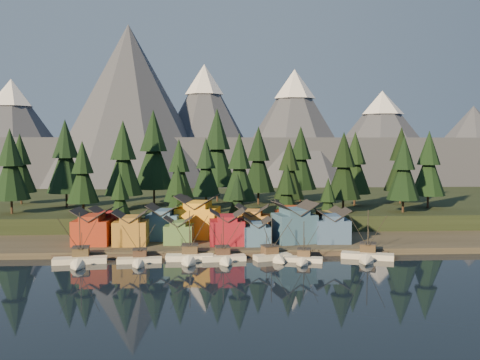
{
  "coord_description": "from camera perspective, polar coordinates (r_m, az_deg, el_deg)",
  "views": [
    {
      "loc": [
        -3.61,
        -110.54,
        27.06
      ],
      "look_at": [
        5.06,
        30.0,
        17.34
      ],
      "focal_mm": 40.0,
      "sensor_mm": 36.0,
      "label": 1
    }
  ],
  "objects": [
    {
      "name": "tree_hill_8",
      "position": [
        183.5,
        1.98,
        1.96
      ],
      "size": [
        11.54,
        11.54,
        26.89
      ],
      "color": "#332319",
      "rests_on": "hillside"
    },
    {
      "name": "house_front_4",
      "position": [
        134.94,
        1.82,
        -5.42
      ],
      "size": [
        6.79,
        7.31,
        6.87
      ],
      "rotation": [
        0.0,
        0.0,
        0.01
      ],
      "color": "#395D86",
      "rests_on": "shore_strip"
    },
    {
      "name": "boat_5",
      "position": [
        123.07,
        6.75,
        -7.85
      ],
      "size": [
        9.3,
        9.73,
        10.31
      ],
      "rotation": [
        0.0,
        0.0,
        -0.26
      ],
      "color": "beige",
      "rests_on": "ground"
    },
    {
      "name": "mountain_ridge",
      "position": [
        324.13,
        -3.64,
        3.76
      ],
      "size": [
        560.0,
        190.0,
        90.0
      ],
      "color": "#474D5C",
      "rests_on": "ground"
    },
    {
      "name": "boat_1",
      "position": [
        123.28,
        -10.71,
        -7.89
      ],
      "size": [
        10.42,
        11.24,
        10.69
      ],
      "rotation": [
        0.0,
        0.0,
        0.07
      ],
      "color": "beige",
      "rests_on": "ground"
    },
    {
      "name": "tree_shore_0",
      "position": [
        153.33,
        -12.67,
        -2.11
      ],
      "size": [
        7.57,
        7.57,
        17.64
      ],
      "color": "#332319",
      "rests_on": "shore_strip"
    },
    {
      "name": "house_back_4",
      "position": [
        145.88,
        5.57,
        -4.08
      ],
      "size": [
        9.71,
        9.37,
        9.98
      ],
      "rotation": [
        0.0,
        0.0,
        -0.07
      ],
      "color": "maroon",
      "rests_on": "shore_strip"
    },
    {
      "name": "house_back_1",
      "position": [
        143.9,
        -8.12,
        -4.34
      ],
      "size": [
        9.31,
        9.4,
        9.36
      ],
      "rotation": [
        0.0,
        0.0,
        -0.13
      ],
      "color": "#395F88",
      "rests_on": "shore_strip"
    },
    {
      "name": "house_front_2",
      "position": [
        137.68,
        -6.52,
        -5.22
      ],
      "size": [
        7.64,
        7.69,
        7.0
      ],
      "rotation": [
        0.0,
        0.0,
        -0.07
      ],
      "color": "#476F3C",
      "rests_on": "shore_strip"
    },
    {
      "name": "house_front_1",
      "position": [
        137.72,
        -11.58,
        -4.91
      ],
      "size": [
        8.42,
        8.09,
        8.66
      ],
      "rotation": [
        0.0,
        0.0,
        -0.01
      ],
      "color": "olive",
      "rests_on": "shore_strip"
    },
    {
      "name": "tree_hill_0",
      "position": [
        172.85,
        -23.27,
        1.28
      ],
      "size": [
        10.99,
        10.99,
        25.6
      ],
      "color": "#332319",
      "rests_on": "hillside"
    },
    {
      "name": "tree_hill_7",
      "position": [
        159.02,
        -0.06,
        1.11
      ],
      "size": [
        10.35,
        10.35,
        24.11
      ],
      "color": "#332319",
      "rests_on": "hillside"
    },
    {
      "name": "tree_hill_1",
      "position": [
        184.54,
        -18.1,
        2.13
      ],
      "size": [
        12.44,
        12.44,
        28.98
      ],
      "color": "#332319",
      "rests_on": "hillside"
    },
    {
      "name": "tree_hill_6",
      "position": [
        175.75,
        -3.65,
        1.16
      ],
      "size": [
        9.84,
        9.84,
        22.92
      ],
      "color": "#332319",
      "rests_on": "hillside"
    },
    {
      "name": "boat_6",
      "position": [
        128.4,
        13.42,
        -7.29
      ],
      "size": [
        12.74,
        13.2,
        12.7
      ],
      "rotation": [
        0.0,
        0.0,
        -0.34
      ],
      "color": "beige",
      "rests_on": "ground"
    },
    {
      "name": "tree_hill_12",
      "position": [
        183.53,
        12.16,
        1.54
      ],
      "size": [
        10.71,
        10.71,
        24.96
      ],
      "color": "#332319",
      "rests_on": "hillside"
    },
    {
      "name": "tree_hill_15",
      "position": [
        192.59,
        -2.46,
        3.14
      ],
      "size": [
        14.42,
        14.42,
        33.6
      ],
      "color": "#332319",
      "rests_on": "hillside"
    },
    {
      "name": "tree_hill_11",
      "position": [
        166.02,
        10.99,
        1.25
      ],
      "size": [
        10.57,
        10.57,
        24.63
      ],
      "color": "#332319",
      "rests_on": "hillside"
    },
    {
      "name": "house_back_3",
      "position": [
        145.23,
        1.35,
        -4.31
      ],
      "size": [
        10.07,
        9.29,
        8.97
      ],
      "rotation": [
        0.0,
        0.0,
        -0.18
      ],
      "color": "#BC7A30",
      "rests_on": "shore_strip"
    },
    {
      "name": "tree_hill_3",
      "position": [
        172.66,
        -12.33,
        2.01
      ],
      "size": [
        12.16,
        12.16,
        28.34
      ],
      "color": "#332319",
      "rests_on": "hillside"
    },
    {
      "name": "shore_strip",
      "position": [
        152.86,
        -2.13,
        -5.97
      ],
      "size": [
        400.0,
        50.0,
        1.5
      ],
      "primitive_type": "cube",
      "color": "#342F25",
      "rests_on": "ground"
    },
    {
      "name": "house_back_2",
      "position": [
        145.68,
        -4.52,
        -3.74
      ],
      "size": [
        12.73,
        12.03,
        11.61
      ],
      "rotation": [
        0.0,
        0.0,
        -0.2
      ],
      "color": "gold",
      "rests_on": "shore_strip"
    },
    {
      "name": "tree_hill_2",
      "position": [
        162.91,
        -16.43,
        0.58
      ],
      "size": [
        9.39,
        9.39,
        21.87
      ],
      "color": "#332319",
      "rests_on": "hillside"
    },
    {
      "name": "boat_3",
      "position": [
        123.2,
        -1.69,
        -7.74
      ],
      "size": [
        10.67,
        11.43,
        11.42
      ],
      "rotation": [
        0.0,
        0.0,
        0.11
      ],
      "color": "silver",
      "rests_on": "ground"
    },
    {
      "name": "house_front_3",
      "position": [
        135.75,
        -1.41,
        -4.92
      ],
      "size": [
        8.82,
        8.42,
        8.83
      ],
      "rotation": [
        0.0,
        0.0,
        0.02
      ],
      "color": "maroon",
      "rests_on": "shore_strip"
    },
    {
      "name": "tree_shore_3",
      "position": [
        152.93,
        4.99,
        -1.58
      ],
      "size": [
        8.54,
        8.54,
        19.89
      ],
      "color": "#332319",
      "rests_on": "shore_strip"
    },
    {
      "name": "tree_hill_14",
      "position": [
        194.76,
        16.79,
        1.89
      ],
      "size": [
        11.49,
        11.49,
        26.76
      ],
      "color": "#332319",
      "rests_on": "hillside"
    },
    {
      "name": "tree_hill_4",
      "position": [
        186.47,
        -9.2,
        2.91
      ],
      "size": [
        14.01,
        14.01,
        32.63
      ],
      "color": "#332319",
      "rests_on": "hillside"
    },
    {
      "name": "hillside",
      "position": [
        202.01,
        -2.48,
        -2.9
      ],
      "size": [
        420.0,
        100.0,
        6.0
      ],
      "primitive_type": "cube",
      "color": "black",
      "rests_on": "ground"
    },
    {
      "name": "house_front_0",
      "position": [
        140.47,
        -15.46,
        -4.71
      ],
      "size": [
        9.6,
        9.14,
        9.07
      ],
      "rotation": [
        0.0,
        0.0,
        -0.06
      ],
      "color": "maroon",
      "rests_on": "shore_strip"
    },
    {
      "name": "dock",
      "position": [
        129.83,
        -1.88,
        -7.86
      ],
      "size": [
        80.0,
        4.0,
        1.0
      ],
      "primitive_type": "cube",
      "color": "#463B32",
      "rests_on": "ground"
    },
    {
      "name": "house_back_0",
      "position": [
        147.02,
        -14.03,
        -4.39
      ],
      "size": [
        8.56,
        8.27,
        8.64
      ],
      "rotation": [
        0.0,
        0.0,
        -0.09
      ],
      "color": "#A31B19",
      "rests_on": "shore_strip"
    },
    {
      "name": "tree_hill_5",
      "position": [
        161.0,
        -6.51,
        0.79
      ],
      "size": [
        9.63,
        9.63,
        22.44
      ],
      "color": "#332319",
      "rests_on": "hillside"
    },
    {
      "name": "tree_shore_4",
      "position": [
        155.4,
        9.37,
        -2.37
      ],
      "size": [
        6.76,
        6.76,
        15.74
      ],
      "color": "#332319",
      "rests_on": "shore_strip"
    },
    {
      "name": "tree_shore_2",
      "position": [
        151.66,
        -0.25,
        -2.2
      ],
      "size": [
        7.32,
        7.32,
        17.06
      ],
      "color": "#332319",
      "rests_on": "shore_strip"
    },
    {
      "name": "ground",
      "position": [
        113.86,
        -1.63,
        -9.8
      ],
      "size": [
        500.0,
        500.0,
        0.0
      ],
      "primitive_type": "plane",
      "color": "black",
      "rests_on": "ground"
    },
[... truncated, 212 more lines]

